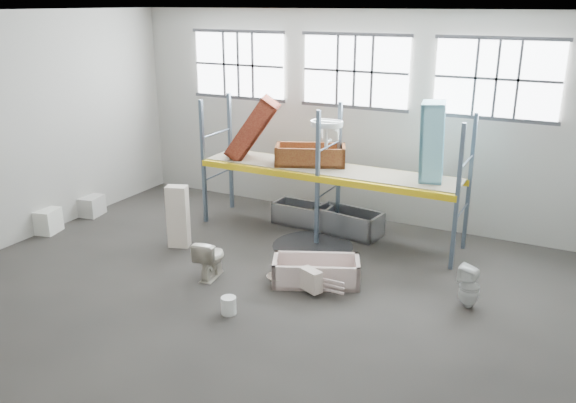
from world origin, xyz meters
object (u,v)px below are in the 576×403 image
Objects in this scene: toilet_beige at (210,258)px; steel_tub_right at (348,222)px; steel_tub_left at (303,214)px; blue_tub_upright at (432,142)px; bucket at (229,305)px; bathtub_beige at (316,271)px; toilet_white at (469,287)px; rust_tub_flat at (310,155)px; carton_near at (44,221)px; cistern_tall at (178,217)px.

steel_tub_right is (1.54, 3.39, -0.12)m from toilet_beige.
steel_tub_right is at bearing -3.06° from steel_tub_left.
bucket is (-2.27, -4.37, -2.24)m from blue_tub_upright.
toilet_white is at bearing -16.64° from bathtub_beige.
rust_tub_flat reaches higher than toilet_beige.
toilet_beige is 4.86m from carton_near.
steel_tub_right is 1.80m from rust_tub_flat.
cistern_tall is 0.99× the size of steel_tub_left.
bathtub_beige is 2.71m from steel_tub_right.
bucket is (1.10, -1.07, -0.25)m from toilet_beige.
toilet_white reaches higher than steel_tub_left.
toilet_beige is at bearing -135.57° from blue_tub_upright.
steel_tub_left is at bearing 32.04° from carton_near.
steel_tub_right is 0.93× the size of blue_tub_upright.
cistern_tall is 0.88× the size of rust_tub_flat.
bucket is (2.60, -2.05, -0.54)m from cistern_tall.
steel_tub_right is (3.04, 2.41, -0.41)m from cistern_tall.
bathtub_beige is at bearing -74.34° from toilet_white.
cistern_tall is at bearing 12.86° from carton_near.
steel_tub_left is at bearing 96.41° from bathtub_beige.
steel_tub_left is (-1.61, 2.74, 0.02)m from bathtub_beige.
steel_tub_left is at bearing 99.64° from bucket.
bucket is at bearing -51.22° from toilet_white.
bathtub_beige is at bearing -24.52° from cistern_tall.
blue_tub_upright is at bearing 37.11° from bathtub_beige.
steel_tub_left is 0.89× the size of rust_tub_flat.
bathtub_beige is 2.52× the size of carton_near.
bathtub_beige is 3.25m from rust_tub_flat.
rust_tub_flat is at bearing -109.33° from toilet_white.
blue_tub_upright is (2.75, 0.06, 0.57)m from rust_tub_flat.
blue_tub_upright reaches higher than toilet_beige.
cistern_tall is at bearing -41.92° from toilet_beige.
blue_tub_upright reaches higher than steel_tub_right.
carton_near reaches higher than steel_tub_left.
blue_tub_upright reaches higher than rust_tub_flat.
steel_tub_right is (-0.41, 2.68, 0.04)m from bathtub_beige.
steel_tub_right is at bearing -123.15° from toilet_beige.
cistern_tall is 1.76× the size of toilet_white.
cistern_tall is 3.90m from steel_tub_right.
toilet_white reaches higher than bucket.
toilet_beige reaches higher than bathtub_beige.
rust_tub_flat is at bearing -38.08° from steel_tub_left.
blue_tub_upright is at bearing -3.04° from steel_tub_left.
steel_tub_left reaches higher than bathtub_beige.
carton_near is at bearing -147.96° from steel_tub_left.
cistern_tall is 3.36m from bucket.
blue_tub_upright is at bearing 5.32° from cistern_tall.
blue_tub_upright reaches higher than steel_tub_left.
steel_tub_right reaches higher than carton_near.
bucket is (-0.84, -1.79, -0.09)m from bathtub_beige.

